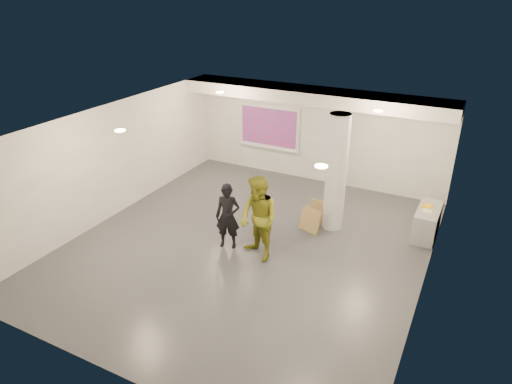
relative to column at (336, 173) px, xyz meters
The scene contains 20 objects.
floor 2.78m from the column, 129.81° to the right, with size 8.00×9.00×0.01m, color #3B3D42.
ceiling 2.78m from the column, 129.81° to the right, with size 8.00×9.00×0.01m, color silver.
wall_back 3.09m from the column, 119.05° to the left, with size 8.00×0.01×3.00m, color silver.
wall_front 6.48m from the column, 103.39° to the right, with size 8.00×0.01×3.00m, color silver.
wall_left 5.79m from the column, 161.88° to the right, with size 0.01×9.00×3.00m, color silver.
wall_right 3.08m from the column, 35.75° to the right, with size 0.01×9.00×3.00m, color silver.
soffit_band 2.94m from the column, 124.90° to the left, with size 8.00×1.10×0.36m, color silver.
downlight_nw 4.05m from the column, 169.29° to the left, with size 0.22×0.22×0.02m, color #FCE48E.
downlight_ne 1.78m from the column, 45.00° to the left, with size 0.22×0.22×0.02m, color #FCE48E.
downlight_sw 5.17m from the column, 138.27° to the right, with size 0.22×0.22×0.02m, color #FCE48E.
downlight_se 3.68m from the column, 78.02° to the right, with size 0.22×0.22×0.02m, color #FCE48E.
column is the anchor object (origin of this frame).
projection_screen 4.08m from the column, 139.44° to the left, with size 2.10×0.13×1.42m.
credenza 2.57m from the column, 16.10° to the left, with size 0.53×1.27×0.74m, color gray.
papers_stack 2.37m from the column, 12.21° to the left, with size 0.22×0.28×0.02m, color silver.
postit_pad 2.41m from the column, 18.87° to the left, with size 0.21×0.28×0.03m, color #FFB70B.
cardboard_back 1.21m from the column, behind, with size 0.60×0.05×0.66m, color #9D7D46.
cardboard_front 1.36m from the column, 132.70° to the right, with size 0.56×0.06×0.61m, color #9D7D46.
woman 2.89m from the column, 133.09° to the right, with size 0.58×0.38×1.60m, color black.
man 2.44m from the column, 116.17° to the right, with size 0.97×0.75×1.99m, color olive.
Camera 1 is at (4.46, -8.33, 5.81)m, focal length 32.00 mm.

